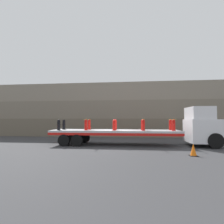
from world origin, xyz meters
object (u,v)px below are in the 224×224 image
(fire_hydrant_red_near_2, at_px, (114,125))
(fire_hydrant_red_far_3, at_px, (142,125))
(fire_hydrant_red_near_1, at_px, (86,125))
(fire_hydrant_red_near_4, at_px, (174,125))
(flatbed_trailer, at_px, (107,133))
(fire_hydrant_red_far_1, at_px, (89,125))
(fire_hydrant_black_far_0, at_px, (64,125))
(fire_hydrant_red_near_3, at_px, (143,125))
(traffic_cone, at_px, (193,150))
(truck_cab, at_px, (203,127))
(fire_hydrant_red_far_4, at_px, (170,125))
(fire_hydrant_red_far_2, at_px, (115,125))
(fire_hydrant_black_near_0, at_px, (59,125))

(fire_hydrant_red_near_2, height_order, fire_hydrant_red_far_3, same)
(fire_hydrant_red_near_1, relative_size, fire_hydrant_red_near_2, 1.00)
(fire_hydrant_red_near_1, relative_size, fire_hydrant_red_near_4, 1.00)
(flatbed_trailer, relative_size, fire_hydrant_red_far_1, 11.79)
(fire_hydrant_red_near_1, distance_m, fire_hydrant_red_far_1, 1.11)
(fire_hydrant_black_far_0, relative_size, fire_hydrant_red_near_3, 1.00)
(traffic_cone, bearing_deg, truck_cab, 61.99)
(fire_hydrant_red_far_4, bearing_deg, flatbed_trailer, -174.00)
(fire_hydrant_red_near_3, xyz_separation_m, traffic_cone, (2.62, -3.38, -1.32))
(fire_hydrant_red_far_1, distance_m, fire_hydrant_red_near_2, 2.57)
(fire_hydrant_red_far_3, xyz_separation_m, fire_hydrant_red_far_4, (2.32, 0.00, 0.00))
(flatbed_trailer, height_order, fire_hydrant_red_far_3, fire_hydrant_red_far_3)
(fire_hydrant_red_near_3, bearing_deg, fire_hydrant_red_far_2, 154.48)
(fire_hydrant_red_near_3, bearing_deg, fire_hydrant_red_near_2, 180.00)
(fire_hydrant_black_near_0, bearing_deg, fire_hydrant_red_far_2, 13.43)
(fire_hydrant_black_near_0, xyz_separation_m, fire_hydrant_black_far_0, (0.00, 1.11, 0.00))
(truck_cab, xyz_separation_m, fire_hydrant_black_far_0, (-11.68, 0.55, 0.13))
(fire_hydrant_red_far_2, bearing_deg, traffic_cone, -42.22)
(fire_hydrant_red_near_1, relative_size, fire_hydrant_red_far_2, 1.00)
(fire_hydrant_red_near_1, relative_size, fire_hydrant_red_far_3, 1.00)
(fire_hydrant_red_near_4, bearing_deg, truck_cab, 13.08)
(fire_hydrant_red_near_1, distance_m, fire_hydrant_red_far_3, 4.78)
(fire_hydrant_black_near_0, distance_m, fire_hydrant_red_near_4, 9.29)
(fire_hydrant_red_near_1, relative_size, fire_hydrant_red_near_3, 1.00)
(fire_hydrant_black_far_0, bearing_deg, fire_hydrant_red_far_2, 0.00)
(flatbed_trailer, bearing_deg, fire_hydrant_black_near_0, -172.14)
(fire_hydrant_black_near_0, distance_m, fire_hydrant_red_near_3, 6.97)
(truck_cab, xyz_separation_m, fire_hydrant_red_near_4, (-2.39, -0.55, 0.13))
(fire_hydrant_red_near_1, bearing_deg, fire_hydrant_red_near_4, 0.00)
(fire_hydrant_black_near_0, distance_m, fire_hydrant_red_far_1, 2.57)
(flatbed_trailer, height_order, fire_hydrant_black_far_0, fire_hydrant_black_far_0)
(flatbed_trailer, xyz_separation_m, fire_hydrant_red_near_3, (2.95, -0.55, 0.65))
(fire_hydrant_red_near_3, height_order, fire_hydrant_red_far_3, same)
(truck_cab, height_order, fire_hydrant_black_near_0, truck_cab)
(fire_hydrant_red_near_2, bearing_deg, truck_cab, 4.51)
(fire_hydrant_black_far_0, xyz_separation_m, fire_hydrant_red_far_3, (6.97, 0.00, 0.00))
(fire_hydrant_red_near_3, distance_m, fire_hydrant_red_far_4, 2.57)
(fire_hydrant_red_far_3, bearing_deg, truck_cab, -6.72)
(fire_hydrant_red_near_1, distance_m, fire_hydrant_red_far_4, 7.06)
(fire_hydrant_red_near_4, bearing_deg, fire_hydrant_red_near_1, 180.00)
(fire_hydrant_red_far_1, relative_size, traffic_cone, 1.26)
(fire_hydrant_black_near_0, relative_size, fire_hydrant_red_far_1, 1.00)
(fire_hydrant_black_far_0, height_order, traffic_cone, fire_hydrant_black_far_0)
(flatbed_trailer, relative_size, fire_hydrant_red_near_1, 11.79)
(fire_hydrant_red_near_2, bearing_deg, flatbed_trailer, 138.65)
(traffic_cone, bearing_deg, fire_hydrant_red_near_2, 145.67)
(fire_hydrant_red_far_3, distance_m, fire_hydrant_red_near_4, 2.57)
(fire_hydrant_red_near_1, xyz_separation_m, traffic_cone, (7.27, -3.38, -1.32))
(fire_hydrant_red_near_1, bearing_deg, fire_hydrant_red_far_1, 90.00)
(fire_hydrant_black_far_0, bearing_deg, fire_hydrant_red_far_3, 0.00)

